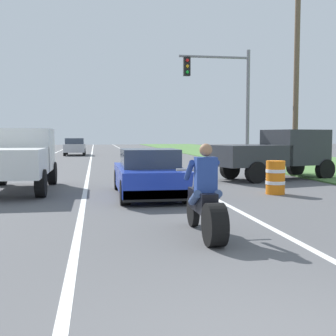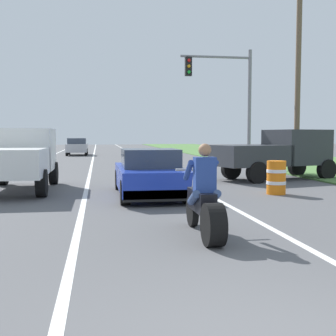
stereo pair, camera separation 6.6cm
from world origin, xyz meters
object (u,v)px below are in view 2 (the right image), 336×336
Objects in this scene: motorcycle_with_rider at (204,204)px; traffic_light_mast_near at (229,91)px; sports_car_blue at (150,174)px; pickup_truck_left_lane_white at (19,156)px; pickup_truck_right_shoulder_dark_grey at (278,152)px; distant_car_far_ahead at (77,146)px; construction_barrel_nearest at (276,177)px.

motorcycle_with_rider is 0.37× the size of traffic_light_mast_near.
sports_car_blue is 0.90× the size of pickup_truck_left_lane_white.
pickup_truck_right_shoulder_dark_grey is at bearing -82.75° from traffic_light_mast_near.
construction_barrel_nearest is at bearing -75.28° from distant_car_far_ahead.
motorcycle_with_rider is 5.27m from sports_car_blue.
pickup_truck_right_shoulder_dark_grey is at bearing 66.25° from construction_barrel_nearest.
pickup_truck_left_lane_white is 11.55m from traffic_light_mast_near.
traffic_light_mast_near is 20.13m from distant_car_far_ahead.
pickup_truck_right_shoulder_dark_grey is 5.48m from traffic_light_mast_near.
construction_barrel_nearest is (7.70, -2.08, -0.60)m from pickup_truck_left_lane_white.
pickup_truck_right_shoulder_dark_grey is 4.58m from construction_barrel_nearest.
pickup_truck_left_lane_white reaches higher than motorcycle_with_rider.
sports_car_blue is 4.37m from pickup_truck_left_lane_white.
motorcycle_with_rider reaches higher than sports_car_blue.
traffic_light_mast_near is (-0.59, 4.67, 2.82)m from pickup_truck_right_shoulder_dark_grey.
traffic_light_mast_near is at bearing 71.32° from motorcycle_with_rider.
motorcycle_with_rider is at bearing -59.12° from pickup_truck_left_lane_white.
motorcycle_with_rider is at bearing -83.54° from distant_car_far_ahead.
distant_car_far_ahead is at bearing 114.68° from traffic_light_mast_near.
traffic_light_mast_near is (4.69, 13.86, 3.34)m from motorcycle_with_rider.
pickup_truck_left_lane_white is 0.93× the size of pickup_truck_right_shoulder_dark_grey.
pickup_truck_right_shoulder_dark_grey reaches higher than distant_car_far_ahead.
pickup_truck_left_lane_white reaches higher than construction_barrel_nearest.
construction_barrel_nearest is 0.25× the size of distant_car_far_ahead.
distant_car_far_ahead is (0.64, 24.81, -0.33)m from pickup_truck_left_lane_white.
sports_car_blue reaches higher than construction_barrel_nearest.
construction_barrel_nearest is (-1.24, -8.82, -3.42)m from traffic_light_mast_near.
sports_car_blue is 10.48m from traffic_light_mast_near.
motorcycle_with_rider is 0.55× the size of distant_car_far_ahead.
distant_car_far_ahead is at bearing 88.52° from pickup_truck_left_lane_white.
distant_car_far_ahead is at bearing 96.46° from motorcycle_with_rider.
traffic_light_mast_near is at bearing 82.03° from construction_barrel_nearest.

